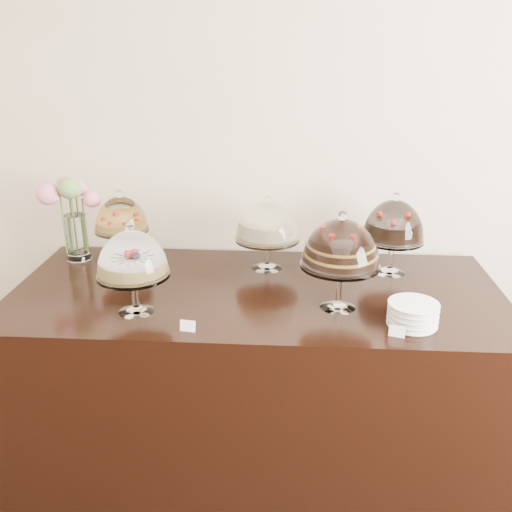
# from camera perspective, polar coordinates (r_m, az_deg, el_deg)

# --- Properties ---
(wall_back) EXTENTS (5.00, 0.04, 3.00)m
(wall_back) POSITION_cam_1_polar(r_m,az_deg,el_deg) (2.93, 5.33, 11.80)
(wall_back) COLOR beige
(wall_back) RESTS_ON ground
(display_counter) EXTENTS (2.20, 1.00, 0.90)m
(display_counter) POSITION_cam_1_polar(r_m,az_deg,el_deg) (2.79, 0.07, -11.80)
(display_counter) COLOR black
(display_counter) RESTS_ON ground
(cake_stand_sugar_sponge) EXTENTS (0.30, 0.30, 0.38)m
(cake_stand_sugar_sponge) POSITION_cam_1_polar(r_m,az_deg,el_deg) (2.34, -12.28, -0.20)
(cake_stand_sugar_sponge) COLOR white
(cake_stand_sugar_sponge) RESTS_ON display_counter
(cake_stand_choco_layer) EXTENTS (0.33, 0.33, 0.42)m
(cake_stand_choco_layer) POSITION_cam_1_polar(r_m,az_deg,el_deg) (2.33, 8.49, 0.93)
(cake_stand_choco_layer) COLOR white
(cake_stand_choco_layer) RESTS_ON display_counter
(cake_stand_cheesecake) EXTENTS (0.32, 0.32, 0.37)m
(cake_stand_cheesecake) POSITION_cam_1_polar(r_m,az_deg,el_deg) (2.74, 1.14, 3.17)
(cake_stand_cheesecake) COLOR white
(cake_stand_cheesecake) RESTS_ON display_counter
(cake_stand_dark_choco) EXTENTS (0.30, 0.30, 0.40)m
(cake_stand_dark_choco) POSITION_cam_1_polar(r_m,az_deg,el_deg) (2.76, 13.60, 3.11)
(cake_stand_dark_choco) COLOR white
(cake_stand_dark_choco) RESTS_ON display_counter
(cake_stand_fruit_tart) EXTENTS (0.27, 0.27, 0.38)m
(cake_stand_fruit_tart) POSITION_cam_1_polar(r_m,az_deg,el_deg) (2.87, -13.35, 3.76)
(cake_stand_fruit_tart) COLOR white
(cake_stand_fruit_tart) RESTS_ON display_counter
(flower_vase) EXTENTS (0.29, 0.24, 0.44)m
(flower_vase) POSITION_cam_1_polar(r_m,az_deg,el_deg) (2.98, -18.02, 4.39)
(flower_vase) COLOR white
(flower_vase) RESTS_ON display_counter
(plate_stack) EXTENTS (0.19, 0.19, 0.09)m
(plate_stack) POSITION_cam_1_polar(r_m,az_deg,el_deg) (2.33, 15.41, -5.63)
(plate_stack) COLOR white
(plate_stack) RESTS_ON display_counter
(price_card_left) EXTENTS (0.06, 0.02, 0.04)m
(price_card_left) POSITION_cam_1_polar(r_m,az_deg,el_deg) (2.23, -6.85, -6.96)
(price_card_left) COLOR white
(price_card_left) RESTS_ON display_counter
(price_card_right) EXTENTS (0.06, 0.03, 0.04)m
(price_card_right) POSITION_cam_1_polar(r_m,az_deg,el_deg) (2.24, 13.91, -7.33)
(price_card_right) COLOR white
(price_card_right) RESTS_ON display_counter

